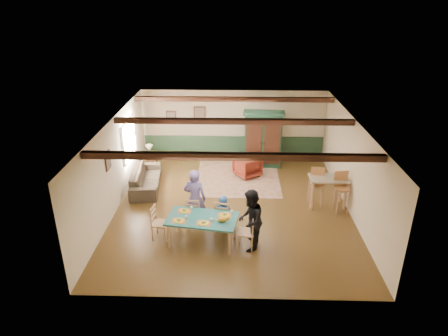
{
  "coord_description": "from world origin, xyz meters",
  "views": [
    {
      "loc": [
        0.05,
        -10.72,
        6.04
      ],
      "look_at": [
        -0.27,
        0.34,
        1.15
      ],
      "focal_mm": 32.0,
      "sensor_mm": 36.0,
      "label": 1
    }
  ],
  "objects_px": {
    "person_woman": "(250,220)",
    "bar_stool_right": "(342,193)",
    "dining_table": "(203,230)",
    "person_child": "(223,212)",
    "armchair": "(247,166)",
    "person_man": "(195,198)",
    "armoire": "(263,139)",
    "bar_stool_left": "(317,188)",
    "dining_chair_end_left": "(161,223)",
    "counter_table": "(327,192)",
    "table_lamp": "(149,151)",
    "cat": "(222,219)",
    "sofa": "(146,179)",
    "dining_chair_far_right": "(223,215)",
    "dining_chair_far_left": "(195,212)",
    "end_table": "(150,164)",
    "dining_chair_end_right": "(246,232)"
  },
  "relations": [
    {
      "from": "dining_chair_far_right",
      "to": "person_child",
      "type": "relative_size",
      "value": 0.95
    },
    {
      "from": "cat",
      "to": "armchair",
      "type": "distance_m",
      "value": 4.49
    },
    {
      "from": "dining_chair_far_left",
      "to": "person_man",
      "type": "relative_size",
      "value": 0.55
    },
    {
      "from": "dining_chair_far_right",
      "to": "bar_stool_right",
      "type": "height_order",
      "value": "bar_stool_right"
    },
    {
      "from": "dining_chair_far_left",
      "to": "end_table",
      "type": "height_order",
      "value": "dining_chair_far_left"
    },
    {
      "from": "armoire",
      "to": "sofa",
      "type": "xyz_separation_m",
      "value": [
        -4.0,
        -1.99,
        -0.73
      ]
    },
    {
      "from": "person_woman",
      "to": "armchair",
      "type": "distance_m",
      "value": 4.43
    },
    {
      "from": "dining_chair_end_left",
      "to": "person_woman",
      "type": "relative_size",
      "value": 0.58
    },
    {
      "from": "armoire",
      "to": "table_lamp",
      "type": "height_order",
      "value": "armoire"
    },
    {
      "from": "counter_table",
      "to": "bar_stool_left",
      "type": "relative_size",
      "value": 0.95
    },
    {
      "from": "person_woman",
      "to": "cat",
      "type": "bearing_deg",
      "value": -81.87
    },
    {
      "from": "person_woman",
      "to": "counter_table",
      "type": "xyz_separation_m",
      "value": [
        2.42,
        2.3,
        -0.34
      ]
    },
    {
      "from": "person_woman",
      "to": "bar_stool_right",
      "type": "distance_m",
      "value": 3.39
    },
    {
      "from": "dining_chair_end_right",
      "to": "table_lamp",
      "type": "relative_size",
      "value": 1.93
    },
    {
      "from": "person_man",
      "to": "counter_table",
      "type": "distance_m",
      "value": 4.12
    },
    {
      "from": "person_man",
      "to": "sofa",
      "type": "xyz_separation_m",
      "value": [
        -1.88,
        2.32,
        -0.53
      ]
    },
    {
      "from": "person_woman",
      "to": "bar_stool_right",
      "type": "bearing_deg",
      "value": 134.31
    },
    {
      "from": "table_lamp",
      "to": "person_woman",
      "type": "bearing_deg",
      "value": -53.48
    },
    {
      "from": "dining_chair_far_right",
      "to": "cat",
      "type": "bearing_deg",
      "value": 100.37
    },
    {
      "from": "armoire",
      "to": "sofa",
      "type": "distance_m",
      "value": 4.53
    },
    {
      "from": "dining_table",
      "to": "end_table",
      "type": "bearing_deg",
      "value": 116.68
    },
    {
      "from": "person_man",
      "to": "bar_stool_right",
      "type": "relative_size",
      "value": 1.38
    },
    {
      "from": "cat",
      "to": "dining_table",
      "type": "bearing_deg",
      "value": 169.7
    },
    {
      "from": "dining_chair_far_left",
      "to": "cat",
      "type": "height_order",
      "value": "dining_chair_far_left"
    },
    {
      "from": "table_lamp",
      "to": "counter_table",
      "type": "height_order",
      "value": "table_lamp"
    },
    {
      "from": "end_table",
      "to": "dining_chair_end_left",
      "type": "bearing_deg",
      "value": -75.19
    },
    {
      "from": "dining_table",
      "to": "armoire",
      "type": "height_order",
      "value": "armoire"
    },
    {
      "from": "dining_chair_end_left",
      "to": "end_table",
      "type": "xyz_separation_m",
      "value": [
        -1.14,
        4.33,
        -0.2
      ]
    },
    {
      "from": "cat",
      "to": "bar_stool_left",
      "type": "height_order",
      "value": "bar_stool_left"
    },
    {
      "from": "dining_table",
      "to": "cat",
      "type": "bearing_deg",
      "value": -19.5
    },
    {
      "from": "person_woman",
      "to": "armoire",
      "type": "xyz_separation_m",
      "value": [
        0.63,
        5.35,
        0.24
      ]
    },
    {
      "from": "dining_chair_far_left",
      "to": "dining_chair_end_left",
      "type": "distance_m",
      "value": 1.03
    },
    {
      "from": "person_man",
      "to": "counter_table",
      "type": "bearing_deg",
      "value": -152.96
    },
    {
      "from": "dining_table",
      "to": "armoire",
      "type": "xyz_separation_m",
      "value": [
        1.86,
        5.16,
        0.68
      ]
    },
    {
      "from": "dining_table",
      "to": "bar_stool_left",
      "type": "height_order",
      "value": "bar_stool_left"
    },
    {
      "from": "dining_chair_end_left",
      "to": "person_woman",
      "type": "bearing_deg",
      "value": -90.0
    },
    {
      "from": "person_man",
      "to": "table_lamp",
      "type": "xyz_separation_m",
      "value": [
        -2.0,
        3.67,
        -0.08
      ]
    },
    {
      "from": "dining_table",
      "to": "person_child",
      "type": "distance_m",
      "value": 0.89
    },
    {
      "from": "dining_table",
      "to": "armchair",
      "type": "height_order",
      "value": "dining_table"
    },
    {
      "from": "dining_table",
      "to": "counter_table",
      "type": "bearing_deg",
      "value": 29.98
    },
    {
      "from": "person_man",
      "to": "person_woman",
      "type": "distance_m",
      "value": 1.81
    },
    {
      "from": "armchair",
      "to": "person_man",
      "type": "bearing_deg",
      "value": 30.94
    },
    {
      "from": "person_woman",
      "to": "armoire",
      "type": "relative_size",
      "value": 0.78
    },
    {
      "from": "armoire",
      "to": "dining_chair_far_left",
      "type": "bearing_deg",
      "value": -112.59
    },
    {
      "from": "person_man",
      "to": "bar_stool_left",
      "type": "xyz_separation_m",
      "value": [
        3.58,
        1.24,
        -0.25
      ]
    },
    {
      "from": "table_lamp",
      "to": "bar_stool_left",
      "type": "relative_size",
      "value": 0.4
    },
    {
      "from": "cat",
      "to": "armchair",
      "type": "xyz_separation_m",
      "value": [
        0.75,
        4.4,
        -0.46
      ]
    },
    {
      "from": "dining_chair_far_right",
      "to": "armoire",
      "type": "distance_m",
      "value": 4.75
    },
    {
      "from": "bar_stool_left",
      "to": "dining_chair_end_left",
      "type": "bearing_deg",
      "value": -148.83
    },
    {
      "from": "dining_chair_far_right",
      "to": "armoire",
      "type": "relative_size",
      "value": 0.45
    }
  ]
}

